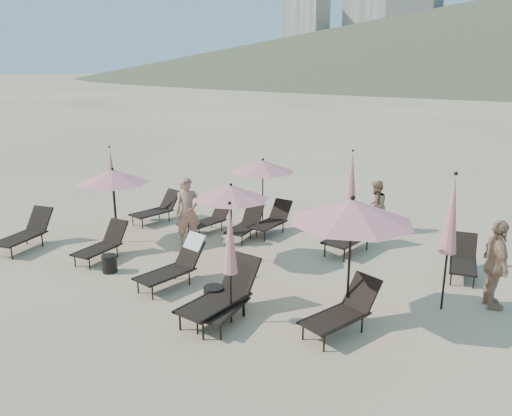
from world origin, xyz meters
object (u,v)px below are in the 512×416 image
Objects in this scene: lounger_7 at (211,218)px; umbrella_closed_0 at (230,240)px; lounger_2 at (176,263)px; umbrella_open_2 at (352,211)px; lounger_6 at (157,208)px; umbrella_closed_3 at (352,176)px; lounger_5 at (343,310)px; lounger_10 at (353,233)px; umbrella_open_0 at (113,177)px; lounger_4 at (228,300)px; umbrella_closed_1 at (451,216)px; lounger_3 at (222,293)px; lounger_8 at (246,224)px; umbrella_open_3 at (263,166)px; beachgoer_a at (188,212)px; umbrella_open_1 at (231,193)px; lounger_9 at (272,220)px; side_table_0 at (109,264)px; side_table_1 at (214,297)px; lounger_1 at (103,244)px; beachgoer_c at (496,265)px; beachgoer_b at (376,206)px; lounger_11 at (463,259)px; umbrella_closed_2 at (111,169)px; lounger_0 at (26,232)px.

lounger_7 is 5.80m from umbrella_closed_0.
umbrella_open_2 is (3.86, 0.55, 1.69)m from lounger_2.
lounger_6 is 6.11m from umbrella_closed_3.
lounger_10 is (-1.54, 4.11, 0.06)m from lounger_5.
umbrella_open_0 reaches higher than lounger_5.
lounger_6 is 6.25m from lounger_10.
umbrella_closed_1 is at bearing 30.84° from lounger_4.
umbrella_open_2 is (2.08, 1.21, 1.70)m from lounger_3.
umbrella_open_3 is at bearing 93.47° from lounger_8.
beachgoer_a reaches higher than lounger_8.
lounger_2 is 1.13× the size of lounger_8.
umbrella_open_3 is at bearing 108.60° from umbrella_open_1.
umbrella_closed_0 is 0.96× the size of umbrella_closed_3.
lounger_6 is 4.45m from umbrella_open_1.
lounger_2 is 3.79m from umbrella_open_0.
umbrella_open_0 is at bearing -135.20° from lounger_9.
lounger_10 is 4.51× the size of side_table_0.
lounger_2 is 1.51m from side_table_1.
lounger_4 is 1.27m from umbrella_closed_0.
umbrella_open_0 reaches higher than beachgoer_a.
lounger_1 is 4.81m from lounger_9.
lounger_5 is 0.94× the size of beachgoer_c.
lounger_9 is at bearing -60.43° from beachgoer_b.
umbrella_open_0 is at bearing 159.70° from umbrella_closed_0.
beachgoer_a reaches higher than lounger_9.
lounger_9 reaches higher than lounger_8.
umbrella_closed_3 is 1.61× the size of beachgoer_b.
lounger_9 is 3.09m from beachgoer_b.
lounger_10 is at bearing 46.96° from side_table_0.
lounger_7 is at bearing 50.18° from beachgoer_a.
umbrella_closed_0 is 4.27m from umbrella_closed_1.
lounger_11 is 3.55m from beachgoer_b.
side_table_0 is 0.22× the size of beachgoer_a.
lounger_3 reaches higher than lounger_2.
lounger_10 reaches higher than lounger_6.
umbrella_closed_3 is (0.04, 6.09, 1.24)m from lounger_3.
beachgoer_b is (3.15, 1.25, -1.07)m from umbrella_open_3.
lounger_5 is 1.82m from umbrella_open_2.
umbrella_closed_2 is (-3.24, -0.84, 1.27)m from lounger_7.
umbrella_closed_1 reaches higher than umbrella_closed_0.
umbrella_closed_0 is at bearing -9.42° from beachgoer_b.
lounger_11 reaches higher than side_table_1.
beachgoer_a reaches higher than lounger_1.
lounger_8 is 1.79m from beachgoer_a.
lounger_6 reaches higher than side_table_0.
umbrella_open_0 reaches higher than lounger_6.
umbrella_open_1 is 4.74× the size of side_table_0.
umbrella_open_3 is at bearing 63.49° from lounger_7.
lounger_1 is 7.03m from umbrella_closed_3.
umbrella_open_1 is at bearing 9.42° from lounger_0.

